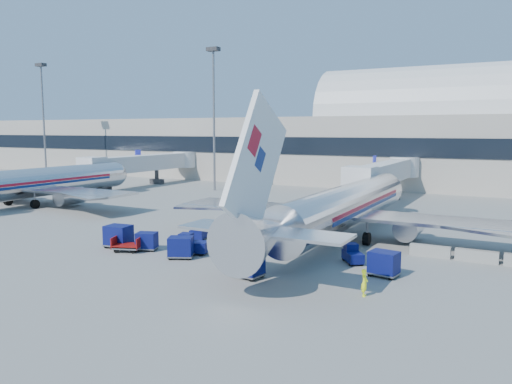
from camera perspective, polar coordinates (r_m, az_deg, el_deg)
The scene contains 20 objects.
ground at distance 45.56m, azimuth -4.22°, elevation -5.24°, with size 260.00×260.00×0.00m, color gray.
terminal at distance 100.76m, azimuth 6.44°, elevation 5.81°, with size 170.00×28.15×21.00m.
airliner_main at distance 44.78m, azimuth 9.77°, elevation -1.74°, with size 32.00×37.26×12.07m.
airliner_mid at distance 70.33m, azimuth -24.69°, elevation 0.91°, with size 32.00×37.26×12.07m.
jetbridge_near at distance 70.47m, azimuth 14.78°, elevation 2.15°, with size 4.40×27.50×6.25m.
jetbridge_mid at distance 90.05m, azimuth -12.20°, elevation 3.26°, with size 4.40×27.50×6.25m.
mast_far_west at distance 107.87m, azimuth -23.19°, elevation 9.23°, with size 2.00×1.20×22.60m.
mast_west at distance 80.72m, azimuth -4.85°, elevation 10.68°, with size 2.00×1.20×22.60m.
barrier_near at distance 41.00m, azimuth 19.28°, elevation -6.38°, with size 3.00×0.55×0.90m, color #9E9E96.
barrier_mid at distance 40.65m, azimuth 23.90°, elevation -6.71°, with size 3.00×0.55×0.90m, color #9E9E96.
tug_lead at distance 39.92m, azimuth -7.40°, elevation -5.97°, with size 2.72×1.83×1.62m.
tug_right at distance 37.67m, azimuth 10.99°, elevation -7.02°, with size 2.10×2.31×1.37m.
tug_left at distance 44.95m, azimuth -6.46°, elevation -4.51°, with size 1.72×2.60×1.56m.
cart_train_a at distance 38.59m, azimuth -8.61°, elevation -6.23°, with size 2.31×2.11×1.65m.
cart_train_b at distance 41.64m, azimuth -12.37°, elevation -5.47°, with size 1.99×1.75×1.47m.
cart_train_c at distance 43.11m, azimuth -15.44°, elevation -4.84°, with size 2.30×1.86×1.87m.
cart_solo_near at distance 33.35m, azimuth -0.98°, elevation -8.15°, with size 2.23×1.82×1.79m.
cart_solo_far at distance 34.68m, azimuth 14.42°, elevation -7.87°, with size 2.12×1.74×1.69m.
cart_open_red at distance 41.64m, azimuth -14.44°, elevation -6.04°, with size 2.61×2.23×0.59m.
ramp_worker at distance 30.44m, azimuth 12.29°, elevation -10.09°, with size 0.60×0.39×1.64m, color #E4FF1A.
Camera 1 is at (24.00, -37.49, 9.74)m, focal length 35.00 mm.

